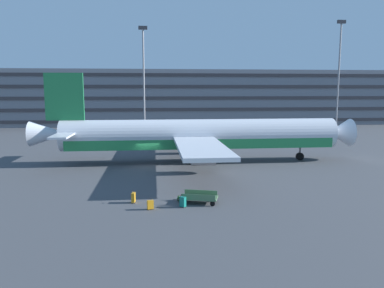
{
  "coord_description": "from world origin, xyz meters",
  "views": [
    {
      "loc": [
        0.88,
        -41.05,
        8.25
      ],
      "look_at": [
        4.37,
        -4.72,
        3.0
      ],
      "focal_mm": 35.4,
      "sensor_mm": 36.0,
      "label": 1
    }
  ],
  "objects_px": {
    "suitcase_teal": "(183,202)",
    "backpack_scuffed": "(179,198)",
    "suitcase_navy": "(150,205)",
    "suitcase_upright": "(133,197)",
    "baggage_cart": "(199,197)",
    "airliner": "(197,136)"
  },
  "relations": [
    {
      "from": "suitcase_navy",
      "to": "backpack_scuffed",
      "type": "relative_size",
      "value": 1.61
    },
    {
      "from": "backpack_scuffed",
      "to": "airliner",
      "type": "bearing_deg",
      "value": 78.62
    },
    {
      "from": "suitcase_upright",
      "to": "baggage_cart",
      "type": "distance_m",
      "value": 4.85
    },
    {
      "from": "backpack_scuffed",
      "to": "suitcase_navy",
      "type": "bearing_deg",
      "value": -138.94
    },
    {
      "from": "suitcase_upright",
      "to": "baggage_cart",
      "type": "bearing_deg",
      "value": -6.34
    },
    {
      "from": "suitcase_upright",
      "to": "backpack_scuffed",
      "type": "bearing_deg",
      "value": 1.65
    },
    {
      "from": "suitcase_upright",
      "to": "backpack_scuffed",
      "type": "relative_size",
      "value": 1.99
    },
    {
      "from": "suitcase_navy",
      "to": "suitcase_upright",
      "type": "relative_size",
      "value": 0.81
    },
    {
      "from": "suitcase_navy",
      "to": "suitcase_teal",
      "type": "bearing_deg",
      "value": 8.12
    },
    {
      "from": "suitcase_teal",
      "to": "backpack_scuffed",
      "type": "bearing_deg",
      "value": 97.87
    },
    {
      "from": "baggage_cart",
      "to": "suitcase_navy",
      "type": "bearing_deg",
      "value": -161.7
    },
    {
      "from": "suitcase_teal",
      "to": "suitcase_upright",
      "type": "bearing_deg",
      "value": 158.58
    },
    {
      "from": "suitcase_navy",
      "to": "baggage_cart",
      "type": "relative_size",
      "value": 0.23
    },
    {
      "from": "airliner",
      "to": "backpack_scuffed",
      "type": "xyz_separation_m",
      "value": [
        -3.05,
        -15.16,
        -2.86
      ]
    },
    {
      "from": "suitcase_upright",
      "to": "baggage_cart",
      "type": "relative_size",
      "value": 0.29
    },
    {
      "from": "airliner",
      "to": "suitcase_navy",
      "type": "relative_size",
      "value": 46.98
    },
    {
      "from": "airliner",
      "to": "suitcase_navy",
      "type": "distance_m",
      "value": 17.93
    },
    {
      "from": "suitcase_teal",
      "to": "baggage_cart",
      "type": "height_order",
      "value": "suitcase_teal"
    },
    {
      "from": "airliner",
      "to": "suitcase_upright",
      "type": "xyz_separation_m",
      "value": [
        -6.39,
        -15.26,
        -2.66
      ]
    },
    {
      "from": "suitcase_navy",
      "to": "backpack_scuffed",
      "type": "bearing_deg",
      "value": 41.06
    },
    {
      "from": "backpack_scuffed",
      "to": "baggage_cart",
      "type": "bearing_deg",
      "value": -23.0
    },
    {
      "from": "suitcase_teal",
      "to": "suitcase_upright",
      "type": "height_order",
      "value": "suitcase_upright"
    }
  ]
}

